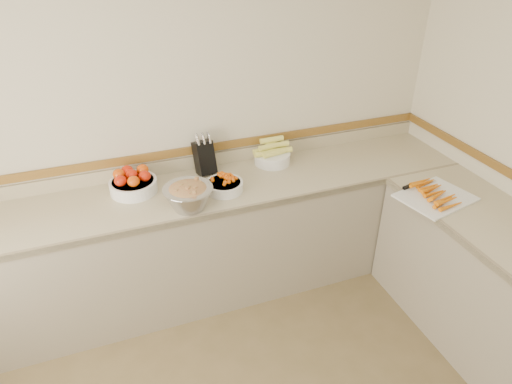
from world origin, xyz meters
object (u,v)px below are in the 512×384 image
object	(u,v)px
cutting_board	(435,195)
cherry_tomato_bowl	(224,185)
tomato_bowl	(133,183)
corn_bowl	(272,155)
knife_block	(204,157)
rhubarb_bowl	(188,195)

from	to	relation	value
cutting_board	cherry_tomato_bowl	bearing A→B (deg)	155.86
cherry_tomato_bowl	cutting_board	bearing A→B (deg)	-24.14
tomato_bowl	corn_bowl	world-z (taller)	corn_bowl
tomato_bowl	cherry_tomato_bowl	size ratio (longest dim) A/B	1.25
knife_block	cutting_board	xyz separation A→B (m)	(1.35, -0.88, -0.11)
knife_block	corn_bowl	bearing A→B (deg)	-3.29
knife_block	rhubarb_bowl	distance (m)	0.48
cutting_board	knife_block	bearing A→B (deg)	146.89
knife_block	rhubarb_bowl	xyz separation A→B (m)	(-0.22, -0.43, -0.03)
cherry_tomato_bowl	cutting_board	xyz separation A→B (m)	(1.29, -0.58, -0.03)
cherry_tomato_bowl	corn_bowl	world-z (taller)	corn_bowl
knife_block	cutting_board	distance (m)	1.61
knife_block	corn_bowl	size ratio (longest dim) A/B	1.05
corn_bowl	knife_block	bearing A→B (deg)	176.71
knife_block	tomato_bowl	xyz separation A→B (m)	(-0.53, -0.09, -0.06)
knife_block	rhubarb_bowl	bearing A→B (deg)	-117.17
cherry_tomato_bowl	cutting_board	world-z (taller)	cherry_tomato_bowl
tomato_bowl	rhubarb_bowl	bearing A→B (deg)	-47.76
knife_block	corn_bowl	world-z (taller)	knife_block
tomato_bowl	cherry_tomato_bowl	bearing A→B (deg)	-19.54
cherry_tomato_bowl	rhubarb_bowl	bearing A→B (deg)	-154.76
cherry_tomato_bowl	knife_block	bearing A→B (deg)	100.57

